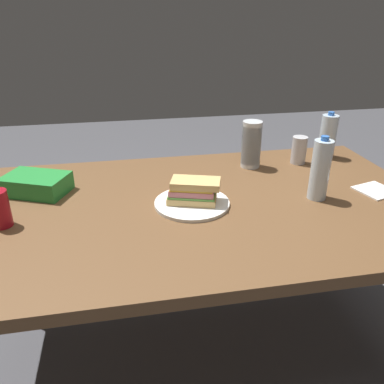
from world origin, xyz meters
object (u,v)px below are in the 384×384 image
(paper_plate, at_px, (192,203))
(plastic_cup_stack, at_px, (251,144))
(soda_can_silver, at_px, (299,150))
(sandwich, at_px, (193,191))
(water_bottle_tall, at_px, (328,136))
(water_bottle_spare, at_px, (320,170))
(chip_bag, at_px, (36,184))
(dining_table, at_px, (193,222))

(paper_plate, height_order, plastic_cup_stack, plastic_cup_stack)
(paper_plate, bearing_deg, soda_can_silver, 30.28)
(paper_plate, height_order, soda_can_silver, soda_can_silver)
(sandwich, relative_size, soda_can_silver, 1.66)
(water_bottle_tall, xyz_separation_m, soda_can_silver, (-0.16, -0.05, -0.04))
(paper_plate, relative_size, plastic_cup_stack, 1.32)
(water_bottle_spare, relative_size, soda_can_silver, 1.94)
(chip_bag, distance_m, plastic_cup_stack, 0.89)
(sandwich, bearing_deg, soda_can_silver, 30.42)
(chip_bag, height_order, plastic_cup_stack, plastic_cup_stack)
(dining_table, xyz_separation_m, soda_can_silver, (0.54, 0.31, 0.14))
(dining_table, bearing_deg, soda_can_silver, 29.62)
(sandwich, relative_size, chip_bag, 0.88)
(chip_bag, height_order, water_bottle_tall, water_bottle_tall)
(water_bottle_tall, xyz_separation_m, water_bottle_spare, (-0.25, -0.40, 0.01))
(plastic_cup_stack, bearing_deg, water_bottle_spare, -68.19)
(plastic_cup_stack, distance_m, water_bottle_spare, 0.38)
(dining_table, bearing_deg, paper_plate, -119.23)
(dining_table, relative_size, soda_can_silver, 14.36)
(sandwich, bearing_deg, dining_table, 76.81)
(water_bottle_tall, height_order, plastic_cup_stack, water_bottle_tall)
(soda_can_silver, bearing_deg, paper_plate, -149.72)
(water_bottle_tall, bearing_deg, chip_bag, -172.62)
(plastic_cup_stack, relative_size, water_bottle_spare, 0.86)
(water_bottle_spare, bearing_deg, chip_bag, 166.81)
(plastic_cup_stack, height_order, water_bottle_spare, water_bottle_spare)
(chip_bag, bearing_deg, dining_table, -175.79)
(dining_table, xyz_separation_m, chip_bag, (-0.56, 0.20, 0.12))
(sandwich, relative_size, water_bottle_tall, 0.95)
(dining_table, bearing_deg, sandwich, -103.19)
(dining_table, relative_size, sandwich, 8.65)
(chip_bag, xyz_separation_m, water_bottle_spare, (1.02, -0.24, 0.08))
(dining_table, relative_size, chip_bag, 7.62)
(water_bottle_tall, relative_size, water_bottle_spare, 0.90)
(water_bottle_spare, bearing_deg, plastic_cup_stack, 111.81)
(dining_table, xyz_separation_m, plastic_cup_stack, (0.31, 0.31, 0.18))
(dining_table, distance_m, soda_can_silver, 0.64)
(paper_plate, distance_m, water_bottle_spare, 0.47)
(chip_bag, xyz_separation_m, soda_can_silver, (1.10, 0.11, 0.03))
(water_bottle_tall, xyz_separation_m, plastic_cup_stack, (-0.39, -0.05, 0.00))
(water_bottle_tall, bearing_deg, dining_table, -152.81)
(water_bottle_spare, height_order, soda_can_silver, water_bottle_spare)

